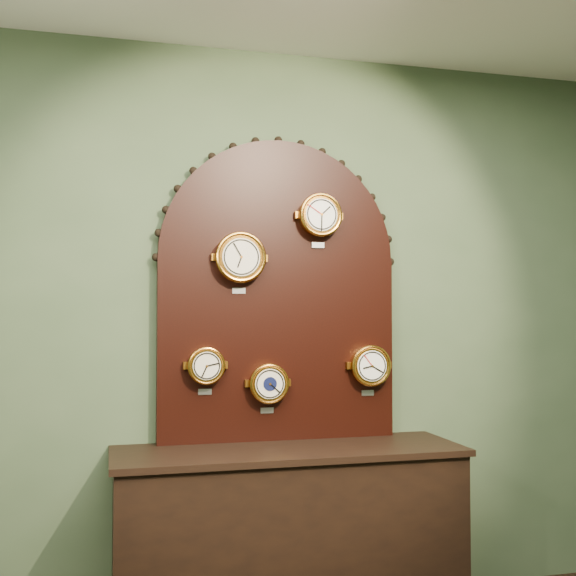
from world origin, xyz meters
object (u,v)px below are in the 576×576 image
object	(u,v)px
arabic_clock	(320,215)
shop_counter	(289,540)
roman_clock	(240,258)
barometer	(269,383)
display_board	(278,280)
tide_clock	(370,366)
hygrometer	(206,366)

from	to	relation	value
arabic_clock	shop_counter	bearing A→B (deg)	-142.37
shop_counter	arabic_clock	world-z (taller)	arabic_clock
roman_clock	barometer	xyz separation A→B (m)	(0.14, 0.00, -0.61)
display_board	roman_clock	xyz separation A→B (m)	(-0.21, -0.07, 0.11)
arabic_clock	tide_clock	distance (m)	0.80
display_board	roman_clock	distance (m)	0.24
hygrometer	barometer	xyz separation A→B (m)	(0.31, -0.00, -0.09)
arabic_clock	roman_clock	bearing A→B (deg)	-179.90
roman_clock	arabic_clock	bearing A→B (deg)	0.10
arabic_clock	hygrometer	size ratio (longest dim) A/B	1.16
shop_counter	hygrometer	world-z (taller)	hygrometer
shop_counter	hygrometer	xyz separation A→B (m)	(-0.37, 0.15, 0.81)
display_board	barometer	size ratio (longest dim) A/B	6.14
arabic_clock	tide_clock	size ratio (longest dim) A/B	1.04
display_board	barometer	world-z (taller)	display_board
display_board	roman_clock	size ratio (longest dim) A/B	5.10
barometer	tide_clock	distance (m)	0.53
hygrometer	tide_clock	bearing A→B (deg)	-0.05
hygrometer	barometer	distance (m)	0.32
roman_clock	arabic_clock	size ratio (longest dim) A/B	1.11
roman_clock	hygrometer	size ratio (longest dim) A/B	1.29
shop_counter	roman_clock	bearing A→B (deg)	143.51
shop_counter	display_board	distance (m)	1.25
roman_clock	tide_clock	bearing A→B (deg)	0.09
barometer	tide_clock	xyz separation A→B (m)	(0.53, -0.00, 0.08)
display_board	tide_clock	world-z (taller)	display_board
shop_counter	tide_clock	bearing A→B (deg)	18.36
barometer	roman_clock	bearing A→B (deg)	-179.54
display_board	hygrometer	size ratio (longest dim) A/B	6.55
shop_counter	tide_clock	distance (m)	0.93
shop_counter	tide_clock	xyz separation A→B (m)	(0.46, 0.15, 0.79)
hygrometer	tide_clock	xyz separation A→B (m)	(0.83, -0.00, -0.02)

